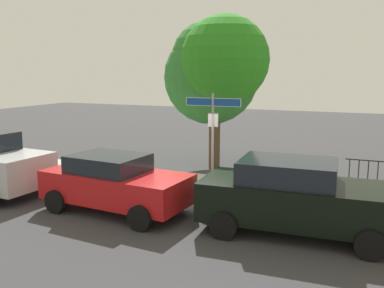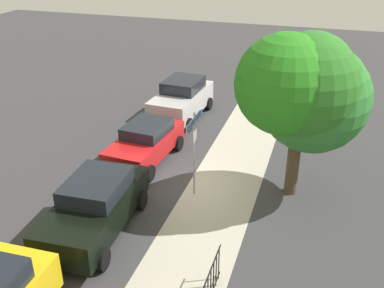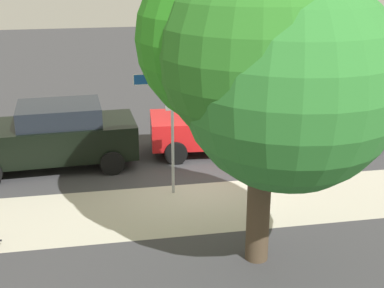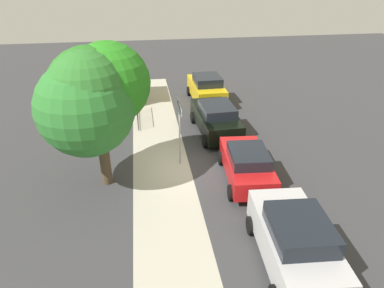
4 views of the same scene
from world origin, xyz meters
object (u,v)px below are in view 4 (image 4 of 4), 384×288
at_px(car_black, 216,118).
at_px(utility_shed, 113,82).
at_px(street_sign, 179,119).
at_px(car_yellow, 206,89).
at_px(shade_tree, 93,95).
at_px(car_red, 247,164).
at_px(car_silver, 295,241).

relative_size(car_black, utility_shed, 1.40).
xyz_separation_m(street_sign, car_yellow, (7.75, -2.70, -1.33)).
bearing_deg(shade_tree, car_red, -96.89).
bearing_deg(car_black, shade_tree, 122.73).
height_order(shade_tree, car_black, shade_tree).
bearing_deg(car_black, car_yellow, -7.43).
relative_size(shade_tree, utility_shed, 1.77).
bearing_deg(car_yellow, utility_shed, 78.53).
xyz_separation_m(car_silver, utility_shed, (15.46, 6.10, 0.39)).
distance_m(car_black, utility_shed, 8.20).
relative_size(shade_tree, car_black, 1.26).
bearing_deg(car_silver, car_yellow, 3.83).
distance_m(shade_tree, car_red, 6.84).
distance_m(shade_tree, car_yellow, 11.17).
relative_size(car_silver, car_red, 1.05).
xyz_separation_m(car_black, utility_shed, (5.87, 5.71, 0.45)).
relative_size(street_sign, car_red, 0.75).
distance_m(shade_tree, utility_shed, 10.27).
bearing_deg(car_silver, utility_shed, 25.35).
height_order(shade_tree, car_silver, shade_tree).
xyz_separation_m(car_silver, car_black, (9.60, 0.40, -0.06)).
bearing_deg(car_black, utility_shed, 41.43).
xyz_separation_m(shade_tree, utility_shed, (9.94, 0.01, -2.61)).
bearing_deg(car_red, car_silver, -174.65).
xyz_separation_m(car_silver, car_yellow, (14.40, 0.00, -0.01)).
bearing_deg(car_yellow, car_red, 178.05).
bearing_deg(utility_shed, car_black, -135.80).
relative_size(shade_tree, car_yellow, 1.35).
bearing_deg(street_sign, utility_shed, 21.08).
height_order(car_black, car_yellow, car_yellow).
xyz_separation_m(shade_tree, car_silver, (-5.53, -6.10, -3.00)).
distance_m(car_silver, utility_shed, 16.63).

